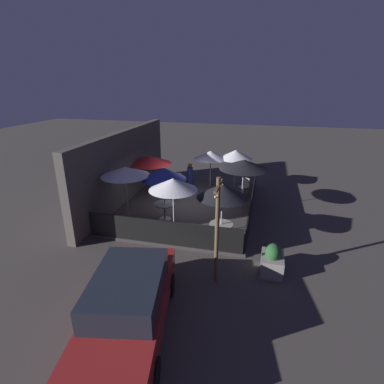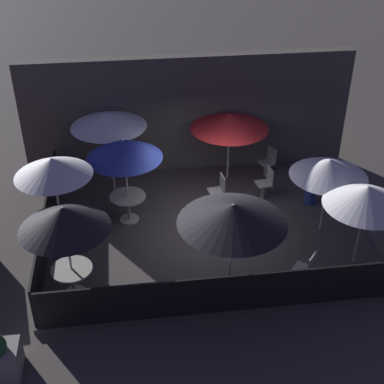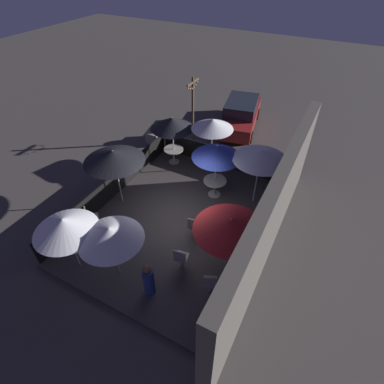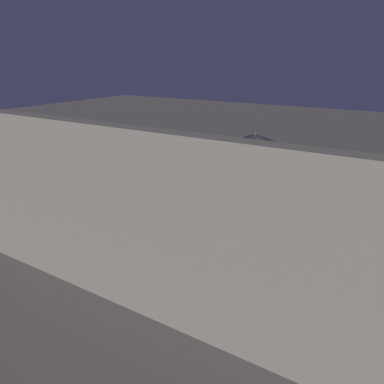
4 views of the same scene
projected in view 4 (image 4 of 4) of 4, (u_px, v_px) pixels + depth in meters
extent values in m
plane|color=#423D3A|center=(218.00, 241.00, 10.04)|extent=(60.00, 60.00, 0.00)
cube|color=#383333|center=(218.00, 239.00, 10.02)|extent=(7.91, 6.11, 0.12)
cube|color=#4C4742|center=(135.00, 224.00, 6.82)|extent=(9.51, 0.36, 3.56)
cube|color=black|center=(262.00, 189.00, 12.24)|extent=(7.71, 0.05, 0.95)
cube|color=black|center=(382.00, 261.00, 7.89)|extent=(0.05, 5.91, 0.95)
cylinder|color=#B2B2B7|center=(365.00, 197.00, 9.68)|extent=(0.05, 0.05, 2.27)
cone|color=black|center=(370.00, 164.00, 9.38)|extent=(1.86, 1.86, 0.51)
cylinder|color=#B2B2B7|center=(283.00, 220.00, 8.19)|extent=(0.05, 0.05, 2.34)
cone|color=#283893|center=(287.00, 180.00, 7.87)|extent=(1.87, 1.87, 0.49)
cylinder|color=#B2B2B7|center=(253.00, 171.00, 11.69)|extent=(0.05, 0.05, 2.36)
cone|color=black|center=(255.00, 141.00, 11.36)|extent=(2.22, 2.22, 0.44)
cylinder|color=#B2B2B7|center=(369.00, 220.00, 8.10)|extent=(0.05, 0.05, 2.44)
cone|color=silver|center=(377.00, 175.00, 7.76)|extent=(1.76, 1.76, 0.43)
cylinder|color=#B2B2B7|center=(275.00, 254.00, 6.77)|extent=(0.05, 0.05, 2.36)
cone|color=silver|center=(279.00, 203.00, 6.43)|extent=(2.03, 2.03, 0.38)
cylinder|color=#B2B2B7|center=(143.00, 178.00, 11.50)|extent=(0.05, 0.05, 2.05)
cone|color=silver|center=(142.00, 153.00, 11.23)|extent=(1.88, 1.88, 0.45)
cylinder|color=#B2B2B7|center=(128.00, 225.00, 8.30)|extent=(0.05, 0.05, 2.04)
cone|color=red|center=(126.00, 191.00, 8.03)|extent=(2.20, 2.20, 0.42)
cylinder|color=#B2B2B7|center=(160.00, 166.00, 12.74)|extent=(0.05, 0.05, 2.09)
cone|color=silver|center=(159.00, 143.00, 12.46)|extent=(1.88, 1.88, 0.49)
cylinder|color=#9E998E|center=(358.00, 236.00, 10.06)|extent=(0.49, 0.49, 0.02)
cylinder|color=#9E998E|center=(360.00, 225.00, 9.95)|extent=(0.08, 0.08, 0.67)
cylinder|color=#9E998E|center=(362.00, 213.00, 9.83)|extent=(0.89, 0.89, 0.04)
cylinder|color=#9E998E|center=(279.00, 267.00, 8.58)|extent=(0.51, 0.51, 0.02)
cylinder|color=#9E998E|center=(280.00, 253.00, 8.46)|extent=(0.08, 0.08, 0.70)
cylinder|color=#9E998E|center=(282.00, 239.00, 8.34)|extent=(0.92, 0.92, 0.04)
cube|color=gray|center=(186.00, 238.00, 9.43)|extent=(0.09, 0.09, 0.47)
cube|color=gray|center=(186.00, 229.00, 9.34)|extent=(0.45, 0.45, 0.04)
cube|color=gray|center=(180.00, 219.00, 9.33)|extent=(0.08, 0.40, 0.44)
cube|color=gray|center=(96.00, 244.00, 9.19)|extent=(0.10, 0.10, 0.44)
cube|color=gray|center=(95.00, 235.00, 9.11)|extent=(0.52, 0.52, 0.04)
cube|color=gray|center=(87.00, 225.00, 9.05)|extent=(0.18, 0.38, 0.44)
cube|color=gray|center=(207.00, 190.00, 12.79)|extent=(0.11, 0.11, 0.48)
cube|color=gray|center=(207.00, 183.00, 12.70)|extent=(0.56, 0.56, 0.04)
cube|color=gray|center=(205.00, 175.00, 12.78)|extent=(0.28, 0.33, 0.44)
cube|color=gray|center=(139.00, 229.00, 9.92)|extent=(0.09, 0.09, 0.46)
cube|color=gray|center=(138.00, 221.00, 9.84)|extent=(0.45, 0.45, 0.04)
cube|color=gray|center=(132.00, 211.00, 9.83)|extent=(0.09, 0.40, 0.44)
cylinder|color=navy|center=(114.00, 206.00, 10.76)|extent=(0.45, 0.45, 0.99)
sphere|color=brown|center=(112.00, 186.00, 10.55)|extent=(0.24, 0.24, 0.24)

